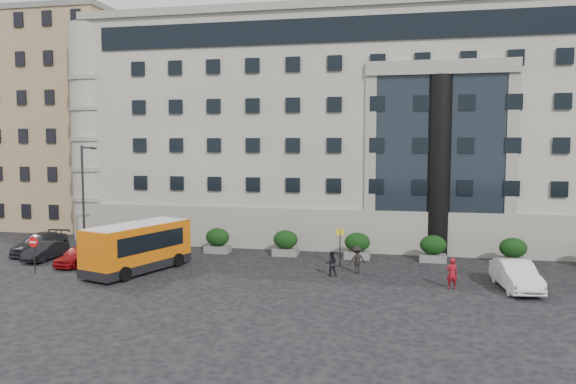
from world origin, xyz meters
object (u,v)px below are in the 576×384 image
at_px(hedge_b, 286,243).
at_px(parked_car_c, 40,243).
at_px(hedge_c, 357,245).
at_px(red_truck, 109,214).
at_px(parked_car_b, 46,251).
at_px(hedge_d, 433,248).
at_px(bus_stop_sign, 340,241).
at_px(pedestrian_c, 357,260).
at_px(pedestrian_b, 331,264).
at_px(hedge_a, 218,240).
at_px(minibus, 138,245).
at_px(street_lamp, 84,198).
at_px(white_taxi, 516,275).
at_px(no_entry_sign, 34,248).
at_px(pedestrian_a, 452,273).
at_px(parked_car_a, 78,255).
at_px(parked_car_d, 143,234).
at_px(hedge_e, 513,251).

relative_size(hedge_b, parked_car_c, 0.36).
height_order(hedge_c, red_truck, red_truck).
bearing_deg(parked_car_b, hedge_d, 11.28).
height_order(bus_stop_sign, pedestrian_c, bus_stop_sign).
height_order(hedge_d, pedestrian_b, hedge_d).
relative_size(hedge_a, minibus, 0.24).
bearing_deg(street_lamp, parked_car_b, -175.91).
height_order(hedge_a, white_taxi, hedge_a).
height_order(parked_car_b, pedestrian_c, pedestrian_c).
bearing_deg(white_taxi, hedge_c, 137.64).
height_order(hedge_b, bus_stop_sign, bus_stop_sign).
xyz_separation_m(no_entry_sign, pedestrian_a, (25.32, 1.59, -0.78)).
height_order(red_truck, parked_car_a, red_truck).
distance_m(hedge_b, parked_car_d, 13.05).
height_order(hedge_a, parked_car_a, hedge_a).
height_order(hedge_d, parked_car_b, hedge_d).
distance_m(pedestrian_a, pedestrian_b, 7.22).
bearing_deg(hedge_e, street_lamp, -170.52).
bearing_deg(hedge_c, red_truck, 161.72).
distance_m(hedge_c, no_entry_sign, 21.33).
xyz_separation_m(street_lamp, red_truck, (-5.38, 12.63, -2.84)).
height_order(hedge_d, no_entry_sign, no_entry_sign).
height_order(hedge_a, hedge_b, same).
relative_size(hedge_c, minibus, 0.24).
bearing_deg(hedge_d, hedge_b, 180.00).
bearing_deg(parked_car_c, bus_stop_sign, 0.38).
xyz_separation_m(pedestrian_b, pedestrian_c, (1.48, 1.05, 0.09)).
relative_size(hedge_e, street_lamp, 0.23).
bearing_deg(parked_car_a, hedge_d, 17.67).
xyz_separation_m(red_truck, pedestrian_b, (22.61, -13.42, -0.76)).
relative_size(street_lamp, pedestrian_a, 4.58).
bearing_deg(bus_stop_sign, street_lamp, -173.46).
bearing_deg(hedge_d, parked_car_c, -173.82).
distance_m(hedge_b, parked_car_a, 14.26).
xyz_separation_m(bus_stop_sign, parked_car_c, (-22.26, -0.27, -0.98)).
height_order(parked_car_c, pedestrian_a, pedestrian_a).
bearing_deg(bus_stop_sign, hedge_c, 72.18).
distance_m(bus_stop_sign, pedestrian_b, 2.95).
bearing_deg(parked_car_a, minibus, -7.42).
bearing_deg(parked_car_a, parked_car_c, 152.37).
xyz_separation_m(minibus, parked_car_b, (-8.02, 1.95, -1.06)).
height_order(hedge_c, no_entry_sign, no_entry_sign).
relative_size(parked_car_c, parked_car_d, 1.05).
bearing_deg(white_taxi, parked_car_b, 169.73).
distance_m(hedge_a, parked_car_d, 8.08).
xyz_separation_m(hedge_b, hedge_d, (10.40, 0.00, 0.00)).
bearing_deg(bus_stop_sign, parked_car_d, 161.16).
height_order(hedge_d, parked_car_a, hedge_d).
height_order(hedge_b, white_taxi, hedge_b).
relative_size(hedge_a, street_lamp, 0.23).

